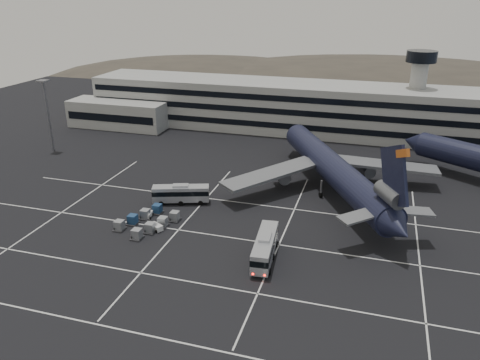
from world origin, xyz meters
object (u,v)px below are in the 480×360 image
uld_cluster (148,221)px  tug_a (148,215)px  trijet_main (334,169)px  bus_near (265,246)px  bus_far (181,193)px

uld_cluster → tug_a: bearing=116.6°
trijet_main → uld_cluster: (-30.10, -23.80, -4.38)m
trijet_main → tug_a: size_ratio=22.66×
bus_near → uld_cluster: bus_near is taller
bus_near → bus_far: size_ratio=1.07×
bus_far → tug_a: 8.52m
bus_near → uld_cluster: 23.33m
bus_far → trijet_main: bearing=-83.2°
bus_near → tug_a: (-24.10, 7.74, -1.66)m
tug_a → uld_cluster: size_ratio=0.19×
bus_near → uld_cluster: size_ratio=0.96×
trijet_main → uld_cluster: trijet_main is taller
bus_far → uld_cluster: 10.66m
bus_near → tug_a: bearing=156.9°
bus_near → bus_far: bus_near is taller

